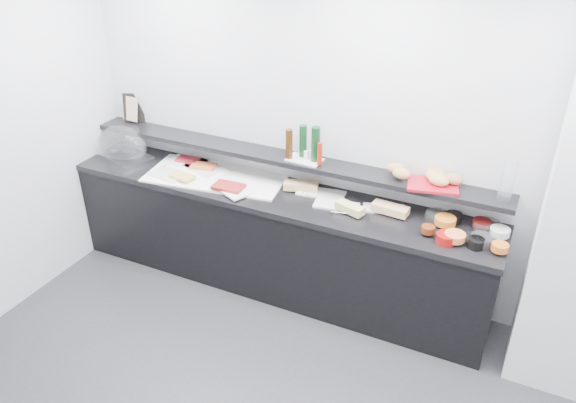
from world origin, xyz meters
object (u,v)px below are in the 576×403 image
at_px(sandwich_plate_mid, 336,205).
at_px(carafe, 507,182).
at_px(bread_tray, 433,185).
at_px(framed_print, 134,108).
at_px(condiment_tray, 305,160).
at_px(cloche_base, 126,157).

bearing_deg(sandwich_plate_mid, carafe, -2.98).
bearing_deg(carafe, bread_tray, 178.54).
bearing_deg(framed_print, sandwich_plate_mid, -31.47).
bearing_deg(sandwich_plate_mid, condiment_tray, 144.47).
xyz_separation_m(framed_print, carafe, (3.27, -0.12, 0.02)).
relative_size(cloche_base, sandwich_plate_mid, 1.31).
height_order(cloche_base, framed_print, framed_print).
bearing_deg(cloche_base, framed_print, 123.51).
bearing_deg(bread_tray, cloche_base, 170.64).
bearing_deg(condiment_tray, cloche_base, -170.72).
bearing_deg(bread_tray, carafe, -14.55).
xyz_separation_m(cloche_base, carafe, (3.19, 0.16, 0.38)).
relative_size(condiment_tray, bread_tray, 0.77).
height_order(condiment_tray, bread_tray, bread_tray).
relative_size(framed_print, carafe, 0.87).
distance_m(cloche_base, bread_tray, 2.71).
height_order(framed_print, carafe, carafe).
xyz_separation_m(framed_print, condiment_tray, (1.77, -0.11, -0.12)).
height_order(sandwich_plate_mid, bread_tray, bread_tray).
bearing_deg(bread_tray, framed_print, 164.60).
bearing_deg(bread_tray, sandwich_plate_mid, -179.69).
relative_size(framed_print, condiment_tray, 0.94).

